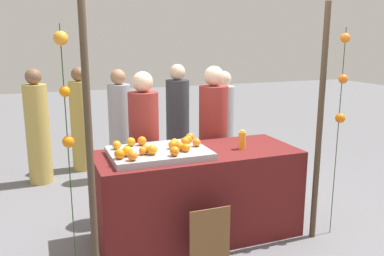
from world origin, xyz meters
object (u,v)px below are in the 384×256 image
object	(u,v)px
stall_counter	(197,194)
vendor_right	(213,143)
chalkboard_sign	(210,240)
vendor_left	(144,151)
orange_0	(146,149)
orange_1	(117,145)
juice_bottle	(242,140)

from	to	relation	value
stall_counter	vendor_right	world-z (taller)	vendor_right
chalkboard_sign	vendor_left	distance (m)	1.34
stall_counter	chalkboard_sign	size ratio (longest dim) A/B	3.45
chalkboard_sign	vendor_left	xyz separation A→B (m)	(-0.23, 1.24, 0.47)
orange_0	orange_1	distance (m)	0.30
chalkboard_sign	vendor_left	size ratio (longest dim) A/B	0.36
stall_counter	juice_bottle	size ratio (longest dim) A/B	10.35
chalkboard_sign	vendor_left	world-z (taller)	vendor_left
juice_bottle	chalkboard_sign	world-z (taller)	juice_bottle
stall_counter	chalkboard_sign	xyz separation A→B (m)	(-0.13, -0.62, -0.16)
vendor_right	stall_counter	bearing A→B (deg)	-125.33
orange_1	vendor_left	distance (m)	0.65
juice_bottle	vendor_right	bearing A→B (deg)	90.41
vendor_left	chalkboard_sign	bearing A→B (deg)	-79.32
vendor_left	vendor_right	size ratio (longest dim) A/B	0.98
stall_counter	chalkboard_sign	distance (m)	0.65
juice_bottle	chalkboard_sign	xyz separation A→B (m)	(-0.58, -0.55, -0.68)
orange_0	stall_counter	bearing A→B (deg)	7.05
stall_counter	orange_1	bearing A→B (deg)	169.10
orange_1	vendor_right	size ratio (longest dim) A/B	0.05
stall_counter	chalkboard_sign	bearing A→B (deg)	-102.33
orange_0	vendor_left	xyz separation A→B (m)	(0.16, 0.68, -0.22)
orange_1	chalkboard_sign	distance (m)	1.20
orange_1	vendor_right	distance (m)	1.29
stall_counter	juice_bottle	bearing A→B (deg)	-8.78
orange_1	juice_bottle	xyz separation A→B (m)	(1.19, -0.21, -0.01)
orange_1	vendor_left	xyz separation A→B (m)	(0.38, 0.48, -0.22)
orange_0	juice_bottle	world-z (taller)	juice_bottle
orange_1	orange_0	bearing A→B (deg)	-43.26
stall_counter	vendor_right	xyz separation A→B (m)	(0.44, 0.62, 0.33)
orange_1	vendor_right	world-z (taller)	vendor_right
orange_0	orange_1	xyz separation A→B (m)	(-0.22, 0.21, 0.00)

